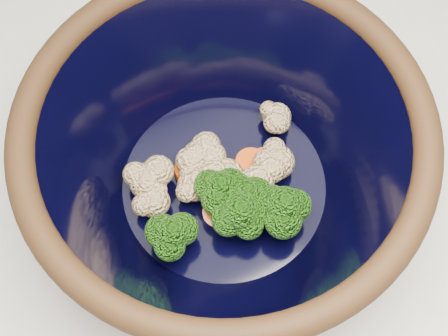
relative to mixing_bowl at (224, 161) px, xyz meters
name	(u,v)px	position (x,y,z in m)	size (l,w,h in m)	color
mixing_bowl	(224,161)	(0.00, 0.00, 0.00)	(0.35, 0.35, 0.14)	black
vegetable_pile	(226,191)	(-0.01, -0.02, -0.02)	(0.16, 0.12, 0.05)	#608442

